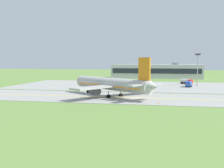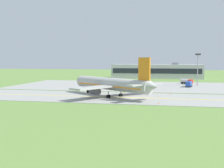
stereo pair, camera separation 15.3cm
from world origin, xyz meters
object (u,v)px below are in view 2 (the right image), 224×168
Objects in this scene: service_truck_baggage at (189,84)px; apron_light_mast at (198,66)px; airplane_lead at (112,84)px; service_truck_fuel at (187,81)px.

apron_light_mast is at bearing 53.94° from service_truck_baggage.
airplane_lead is at bearing -123.24° from service_truck_baggage.
apron_light_mast reaches higher than service_truck_baggage.
apron_light_mast is (4.33, -9.45, 7.79)m from service_truck_fuel.
apron_light_mast is at bearing -65.39° from service_truck_fuel.
airplane_lead is 5.31× the size of service_truck_baggage.
service_truck_baggage is (25.97, 39.62, -2.60)m from airplane_lead.
airplane_lead is 2.27× the size of apron_light_mast.
service_truck_baggage is 1.03× the size of service_truck_fuel.
airplane_lead is at bearing -115.15° from service_truck_fuel.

